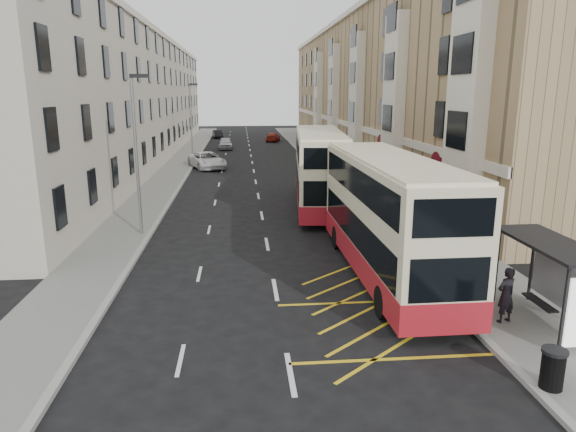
{
  "coord_description": "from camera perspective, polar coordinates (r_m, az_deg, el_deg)",
  "views": [
    {
      "loc": [
        -1.19,
        -14.21,
        7.31
      ],
      "look_at": [
        0.76,
        6.99,
        2.14
      ],
      "focal_mm": 32.0,
      "sensor_mm": 36.0,
      "label": 1
    }
  ],
  "objects": [
    {
      "name": "car_silver",
      "position": [
        67.9,
        -6.97,
        8.03
      ],
      "size": [
        1.94,
        4.51,
        1.52
      ],
      "primitive_type": "imported",
      "rotation": [
        0.0,
        0.0,
        0.03
      ],
      "color": "#B2B4BA",
      "rests_on": "ground"
    },
    {
      "name": "guard_railing",
      "position": [
        22.26,
        14.54,
        -3.64
      ],
      "size": [
        0.06,
        6.56,
        1.01
      ],
      "color": "#B51707",
      "rests_on": "pavement_right"
    },
    {
      "name": "terrace_left",
      "position": [
        60.96,
        -17.26,
        12.32
      ],
      "size": [
        9.18,
        79.0,
        13.25
      ],
      "color": "beige",
      "rests_on": "ground"
    },
    {
      "name": "kerb_left",
      "position": [
        45.06,
        -11.36,
        4.15
      ],
      "size": [
        0.25,
        120.0,
        0.15
      ],
      "primitive_type": "cube",
      "color": "gray",
      "rests_on": "ground"
    },
    {
      "name": "bus_shelter",
      "position": [
        17.57,
        28.04,
        -5.13
      ],
      "size": [
        1.65,
        4.25,
        2.7
      ],
      "color": "black",
      "rests_on": "pavement_right"
    },
    {
      "name": "litter_bin",
      "position": [
        14.69,
        27.34,
        -14.78
      ],
      "size": [
        0.63,
        0.63,
        1.04
      ],
      "color": "black",
      "rests_on": "pavement_right"
    },
    {
      "name": "ground",
      "position": [
        16.03,
        -0.43,
        -13.48
      ],
      "size": [
        200.0,
        200.0,
        0.0
      ],
      "primitive_type": "plane",
      "color": "black",
      "rests_on": "ground"
    },
    {
      "name": "pavement_left",
      "position": [
        45.24,
        -13.25,
        4.1
      ],
      "size": [
        3.0,
        120.0,
        0.15
      ],
      "primitive_type": "cube",
      "color": "slate",
      "rests_on": "ground"
    },
    {
      "name": "pedestrian_far",
      "position": [
        21.58,
        15.48,
        -3.83
      ],
      "size": [
        1.04,
        0.49,
        1.72
      ],
      "primitive_type": "imported",
      "rotation": [
        0.0,
        0.0,
        3.07
      ],
      "color": "black",
      "rests_on": "pavement_right"
    },
    {
      "name": "street_lamp_near",
      "position": [
        26.85,
        -16.46,
        7.39
      ],
      "size": [
        0.93,
        0.18,
        8.0
      ],
      "color": "gray",
      "rests_on": "pavement_left"
    },
    {
      "name": "street_lamp_far",
      "position": [
        56.51,
        -10.69,
        10.72
      ],
      "size": [
        0.93,
        0.18,
        8.0
      ],
      "color": "gray",
      "rests_on": "pavement_left"
    },
    {
      "name": "terrace_right",
      "position": [
        61.72,
        10.12,
        13.65
      ],
      "size": [
        10.75,
        79.0,
        15.25
      ],
      "color": "tan",
      "rests_on": "ground"
    },
    {
      "name": "road_markings",
      "position": [
        59.67,
        -4.11,
        6.6
      ],
      "size": [
        10.0,
        110.0,
        0.01
      ],
      "primitive_type": null,
      "color": "silver",
      "rests_on": "ground"
    },
    {
      "name": "kerb_right",
      "position": [
        45.37,
        3.93,
        4.46
      ],
      "size": [
        0.25,
        120.0,
        0.15
      ],
      "primitive_type": "cube",
      "color": "gray",
      "rests_on": "ground"
    },
    {
      "name": "pedestrian_near",
      "position": [
        17.76,
        23.06,
        -8.08
      ],
      "size": [
        0.77,
        0.62,
        1.83
      ],
      "primitive_type": "imported",
      "rotation": [
        0.0,
        0.0,
        3.46
      ],
      "color": "black",
      "rests_on": "pavement_right"
    },
    {
      "name": "car_dark",
      "position": [
        84.66,
        -7.84,
        9.02
      ],
      "size": [
        1.96,
        4.03,
        1.27
      ],
      "primitive_type": "imported",
      "rotation": [
        0.0,
        0.0,
        0.16
      ],
      "color": "black",
      "rests_on": "ground"
    },
    {
      "name": "pavement_right",
      "position": [
        45.73,
        6.41,
        4.47
      ],
      "size": [
        4.0,
        120.0,
        0.15
      ],
      "primitive_type": "cube",
      "color": "slate",
      "rests_on": "ground"
    },
    {
      "name": "car_red",
      "position": [
        78.03,
        -1.69,
        8.76
      ],
      "size": [
        2.62,
        4.69,
        1.28
      ],
      "primitive_type": "imported",
      "rotation": [
        0.0,
        0.0,
        2.95
      ],
      "color": "maroon",
      "rests_on": "ground"
    },
    {
      "name": "white_van",
      "position": [
        50.84,
        -8.98,
        6.13
      ],
      "size": [
        4.41,
        6.26,
        1.59
      ],
      "primitive_type": "imported",
      "rotation": [
        0.0,
        0.0,
        0.35
      ],
      "color": "white",
      "rests_on": "ground"
    },
    {
      "name": "double_decker_front",
      "position": [
        20.73,
        11.05,
        -0.09
      ],
      "size": [
        2.9,
        12.21,
        4.86
      ],
      "rotation": [
        0.0,
        0.0,
        0.01
      ],
      "color": "beige",
      "rests_on": "ground"
    },
    {
      "name": "double_decker_rear",
      "position": [
        32.85,
        3.51,
        5.21
      ],
      "size": [
        3.98,
        12.5,
        4.9
      ],
      "rotation": [
        0.0,
        0.0,
        -0.1
      ],
      "color": "beige",
      "rests_on": "ground"
    }
  ]
}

